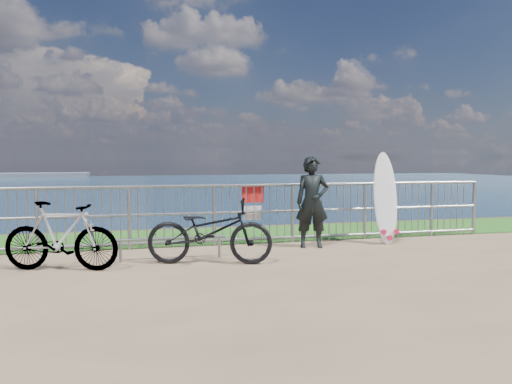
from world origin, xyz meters
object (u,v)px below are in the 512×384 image
object	(u,v)px
surfer	(312,202)
surfboard	(386,201)
bicycle_far	(61,236)
bicycle_near	(210,231)

from	to	relation	value
surfer	surfboard	world-z (taller)	surfboard
surfboard	bicycle_far	bearing A→B (deg)	-170.81
bicycle_far	surfer	bearing A→B (deg)	-61.10
surfer	bicycle_near	bearing A→B (deg)	-144.84
bicycle_near	bicycle_far	xyz separation A→B (m)	(-2.12, 0.08, -0.00)
surfboard	bicycle_far	size ratio (longest dim) A/B	1.04
surfer	bicycle_far	xyz separation A→B (m)	(-4.12, -0.84, -0.32)
surfer	surfboard	bearing A→B (deg)	12.87
bicycle_near	bicycle_far	distance (m)	2.12
surfboard	bicycle_near	size ratio (longest dim) A/B	0.91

